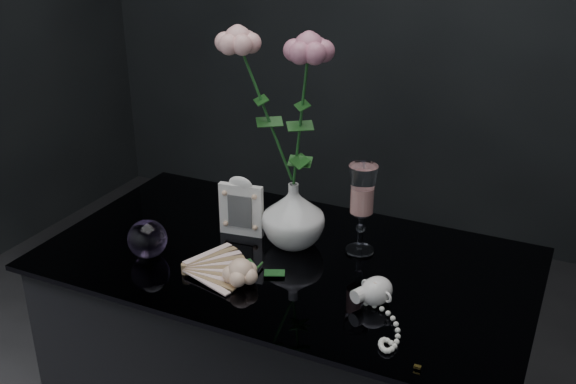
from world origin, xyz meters
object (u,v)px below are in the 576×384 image
at_px(wine_glass, 361,210).
at_px(pearl_jar, 376,290).
at_px(vase, 293,215).
at_px(loose_rose, 241,272).
at_px(picture_frame, 241,206).
at_px(paperweight, 147,239).

bearing_deg(wine_glass, pearl_jar, -61.48).
height_order(wine_glass, pearl_jar, wine_glass).
height_order(vase, loose_rose, vase).
height_order(loose_rose, pearl_jar, pearl_jar).
relative_size(picture_frame, pearl_jar, 0.72).
height_order(paperweight, pearl_jar, paperweight).
bearing_deg(loose_rose, vase, 88.81).
height_order(picture_frame, paperweight, picture_frame).
bearing_deg(paperweight, pearl_jar, 4.36).
height_order(picture_frame, loose_rose, picture_frame).
bearing_deg(loose_rose, wine_glass, 59.05).
bearing_deg(vase, pearl_jar, -31.21).
bearing_deg(vase, wine_glass, 11.88).
height_order(wine_glass, picture_frame, wine_glass).
relative_size(vase, loose_rose, 0.91).
distance_m(vase, pearl_jar, 0.29).
xyz_separation_m(paperweight, pearl_jar, (0.50, 0.04, -0.01)).
xyz_separation_m(paperweight, loose_rose, (0.24, -0.01, -0.02)).
bearing_deg(picture_frame, paperweight, -134.35).
distance_m(vase, picture_frame, 0.13).
distance_m(picture_frame, loose_rose, 0.22).
relative_size(wine_glass, loose_rose, 1.26).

